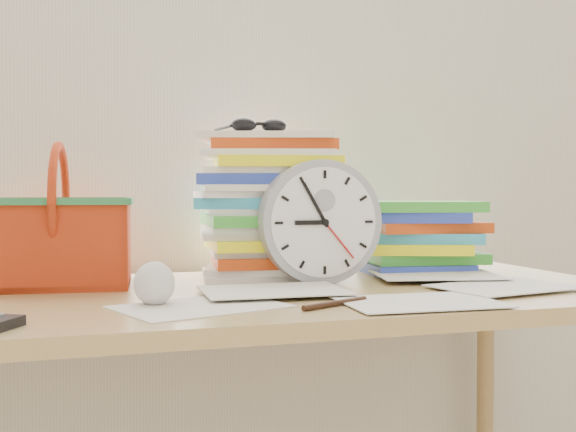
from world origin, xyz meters
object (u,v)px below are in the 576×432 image
object	(u,v)px
paper_stack	(268,206)
basket	(60,216)
desk	(283,327)
clock	(320,222)
book_stack	(419,237)

from	to	relation	value
paper_stack	basket	world-z (taller)	paper_stack
desk	clock	world-z (taller)	clock
paper_stack	book_stack	distance (m)	0.37
paper_stack	clock	xyz separation A→B (m)	(0.07, -0.14, -0.03)
paper_stack	basket	bearing A→B (deg)	-176.91
book_stack	basket	distance (m)	0.80
desk	book_stack	size ratio (longest dim) A/B	5.01
desk	basket	size ratio (longest dim) A/B	4.95
desk	paper_stack	bearing A→B (deg)	82.09
basket	book_stack	bearing A→B (deg)	6.69
clock	basket	xyz separation A→B (m)	(-0.51, 0.11, 0.01)
clock	book_stack	world-z (taller)	clock
clock	book_stack	distance (m)	0.31
desk	paper_stack	distance (m)	0.31
clock	basket	world-z (taller)	basket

